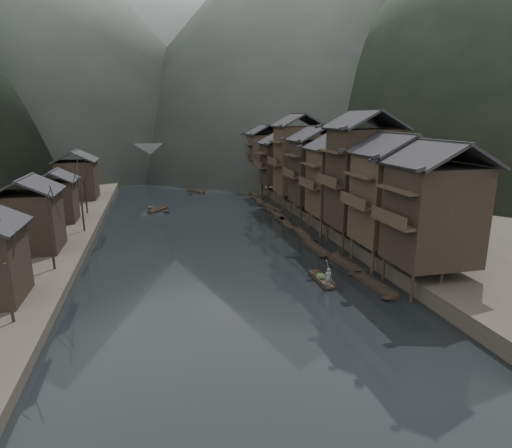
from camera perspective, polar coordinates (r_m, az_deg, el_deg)
name	(u,v)px	position (r m, az deg, el deg)	size (l,w,h in m)	color
water	(229,274)	(43.95, -3.69, -6.64)	(300.00, 300.00, 0.00)	black
right_bank	(362,189)	(91.88, 13.93, 4.57)	(40.00, 200.00, 1.80)	#2D2823
stilt_houses	(321,162)	(64.40, 8.73, 8.19)	(9.00, 67.60, 16.57)	black
left_houses	(49,193)	(62.99, -25.83, 3.69)	(8.10, 53.20, 8.73)	black
bare_trees	(66,194)	(54.75, -24.00, 3.65)	(3.98, 40.64, 7.96)	black
moored_sampans	(289,223)	(63.48, 4.46, 0.11)	(2.79, 55.31, 0.47)	black
midriver_boats	(181,187)	(97.46, -9.94, 4.89)	(11.73, 47.58, 0.45)	black
stone_bridge	(181,158)	(113.22, -9.97, 8.67)	(40.00, 6.00, 9.00)	#4C4C4F
hills	(173,21)	(213.60, -10.98, 25.02)	(320.00, 380.00, 126.39)	black
hero_sampan	(321,279)	(42.35, 8.71, -7.31)	(1.05, 4.75, 0.43)	black
cargo_heap	(321,273)	(42.35, 8.63, -6.52)	(1.04, 1.37, 0.63)	black
boatman	(328,275)	(40.52, 9.61, -6.67)	(0.64, 0.42, 1.76)	#5C5C5F
bamboo_pole	(332,247)	(39.74, 10.04, -3.08)	(0.06, 0.06, 4.24)	#8C7A51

